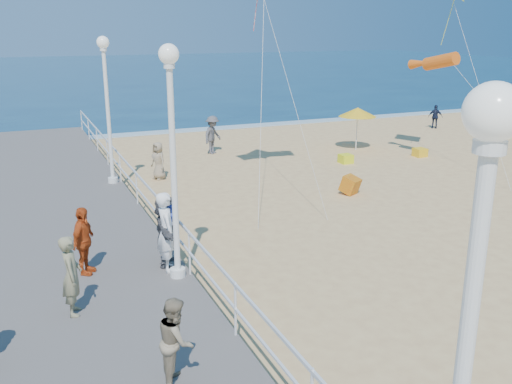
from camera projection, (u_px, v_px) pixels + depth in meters
name	position (u px, v px, depth m)	size (l,w,h in m)	color
ground	(369.00, 257.00, 15.54)	(160.00, 160.00, 0.00)	#E4BA77
ocean	(81.00, 74.00, 72.91)	(160.00, 90.00, 0.05)	#0D3250
surf_line	(172.00, 131.00, 33.63)	(160.00, 1.20, 0.04)	silver
boardwalk	(85.00, 300.00, 12.67)	(5.00, 44.00, 0.40)	slate
railing	(189.00, 241.00, 13.29)	(0.05, 42.00, 0.55)	white
lamp_post_near	(467.00, 341.00, 4.56)	(0.44, 0.44, 5.32)	white
lamp_post_mid	(172.00, 140.00, 12.50)	(0.44, 0.44, 5.32)	white
lamp_post_far	(107.00, 95.00, 20.44)	(0.44, 0.44, 5.32)	white
woman_holding_toddler	(167.00, 232.00, 13.53)	(0.71, 0.47, 1.94)	white
toddler_held	(171.00, 219.00, 13.65)	(0.36, 0.28, 0.74)	blue
spectator_1	(176.00, 340.00, 9.29)	(0.73, 0.57, 1.50)	gray
spectator_3	(83.00, 241.00, 13.34)	(0.97, 0.40, 1.65)	#BB4417
spectator_5	(166.00, 230.00, 13.84)	(1.65, 0.52, 1.77)	#4E4E53
spectator_6	(72.00, 275.00, 11.47)	(0.61, 0.40, 1.68)	gray
beach_walker_a	(213.00, 135.00, 27.78)	(1.20, 0.69, 1.86)	#535156
beach_walker_b	(435.00, 117.00, 34.58)	(0.84, 0.35, 1.43)	#192138
beach_walker_c	(158.00, 161.00, 23.19)	(0.75, 0.49, 1.54)	gray
box_kite	(350.00, 187.00, 21.20)	(0.55, 0.55, 0.60)	#C03D0B
beach_umbrella	(358.00, 112.00, 28.34)	(1.90, 1.90, 2.14)	white
beach_chair_left	(346.00, 159.00, 26.05)	(0.55, 0.55, 0.40)	yellow
beach_chair_right	(420.00, 152.00, 27.35)	(0.55, 0.55, 0.40)	yellow
kite_windsock	(441.00, 61.00, 24.47)	(0.56, 0.56, 2.65)	#E65C13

